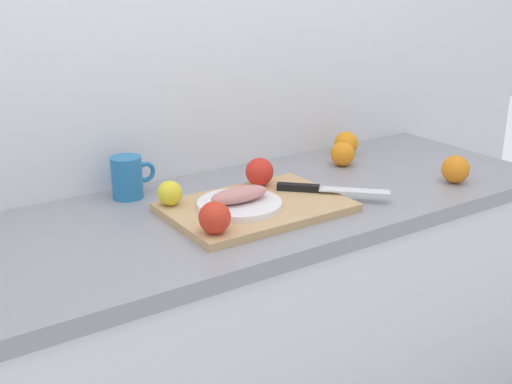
{
  "coord_description": "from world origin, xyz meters",
  "views": [
    {
      "loc": [
        -0.7,
        -1.27,
        1.47
      ],
      "look_at": [
        0.11,
        -0.05,
        0.95
      ],
      "focal_mm": 44.69,
      "sensor_mm": 36.0,
      "label": 1
    }
  ],
  "objects": [
    {
      "name": "chef_knife",
      "position": [
        0.3,
        -0.07,
        0.93
      ],
      "size": [
        0.23,
        0.22,
        0.02
      ],
      "rotation": [
        0.0,
        0.0,
        -0.77
      ],
      "color": "silver",
      "rests_on": "cutting_board"
    },
    {
      "name": "orange_0",
      "position": [
        0.62,
        0.2,
        0.94
      ],
      "size": [
        0.08,
        0.08,
        0.08
      ],
      "primitive_type": "sphere",
      "color": "orange",
      "rests_on": "kitchen_counter"
    },
    {
      "name": "coffee_mug_1",
      "position": [
        -0.11,
        0.22,
        0.96
      ],
      "size": [
        0.12,
        0.08,
        0.11
      ],
      "color": "#2672B2",
      "rests_on": "kitchen_counter"
    },
    {
      "name": "back_wall",
      "position": [
        0.0,
        0.33,
        1.25
      ],
      "size": [
        3.2,
        0.05,
        2.5
      ],
      "primitive_type": "cube",
      "color": "white",
      "rests_on": "ground_plane"
    },
    {
      "name": "fish_fillet",
      "position": [
        0.07,
        -0.05,
        0.95
      ],
      "size": [
        0.15,
        0.07,
        0.04
      ],
      "primitive_type": "ellipsoid",
      "color": "tan",
      "rests_on": "white_plate"
    },
    {
      "name": "tomato_0",
      "position": [
        -0.06,
        -0.15,
        0.96
      ],
      "size": [
        0.07,
        0.07,
        0.07
      ],
      "primitive_type": "sphere",
      "color": "red",
      "rests_on": "cutting_board"
    },
    {
      "name": "cutting_board",
      "position": [
        0.11,
        -0.05,
        0.91
      ],
      "size": [
        0.43,
        0.3,
        0.02
      ],
      "primitive_type": "cube",
      "color": "tan",
      "rests_on": "kitchen_counter"
    },
    {
      "name": "tomato_1",
      "position": [
        0.2,
        0.06,
        0.96
      ],
      "size": [
        0.07,
        0.07,
        0.07
      ],
      "primitive_type": "sphere",
      "color": "red",
      "rests_on": "cutting_board"
    },
    {
      "name": "lemon_0",
      "position": [
        -0.07,
        0.06,
        0.95
      ],
      "size": [
        0.06,
        0.06,
        0.06
      ],
      "primitive_type": "sphere",
      "color": "yellow",
      "rests_on": "cutting_board"
    },
    {
      "name": "orange_1",
      "position": [
        0.54,
        0.12,
        0.94
      ],
      "size": [
        0.07,
        0.07,
        0.07
      ],
      "primitive_type": "sphere",
      "color": "orange",
      "rests_on": "kitchen_counter"
    },
    {
      "name": "white_plate",
      "position": [
        0.07,
        -0.05,
        0.93
      ],
      "size": [
        0.21,
        0.21,
        0.01
      ],
      "primitive_type": "cylinder",
      "color": "white",
      "rests_on": "cutting_board"
    },
    {
      "name": "kitchen_counter",
      "position": [
        0.0,
        0.0,
        0.45
      ],
      "size": [
        2.0,
        0.6,
        0.9
      ],
      "color": "white",
      "rests_on": "ground_plane"
    },
    {
      "name": "orange_3",
      "position": [
        0.7,
        -0.18,
        0.94
      ],
      "size": [
        0.08,
        0.08,
        0.08
      ],
      "primitive_type": "sphere",
      "color": "orange",
      "rests_on": "kitchen_counter"
    }
  ]
}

